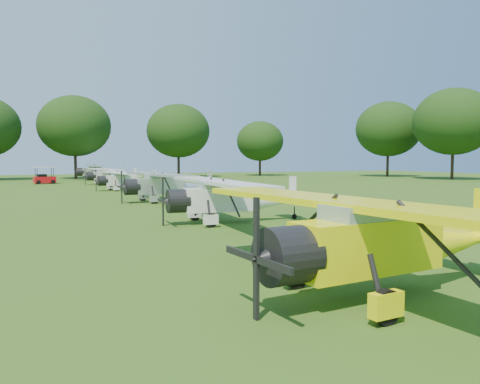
{
  "coord_description": "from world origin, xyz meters",
  "views": [
    {
      "loc": [
        -7.15,
        -20.34,
        3.01
      ],
      "look_at": [
        1.86,
        0.78,
        1.4
      ],
      "focal_mm": 35.0,
      "sensor_mm": 36.0,
      "label": 1
    }
  ],
  "objects_px": {
    "aircraft_3": "(230,195)",
    "aircraft_4": "(167,183)",
    "aircraft_2": "(386,235)",
    "aircraft_5": "(126,179)",
    "aircraft_6": "(110,174)",
    "golf_cart": "(44,178)",
    "aircraft_7": "(99,170)"
  },
  "relations": [
    {
      "from": "aircraft_3",
      "to": "aircraft_4",
      "type": "bearing_deg",
      "value": 91.95
    },
    {
      "from": "aircraft_4",
      "to": "aircraft_2",
      "type": "bearing_deg",
      "value": -98.33
    },
    {
      "from": "aircraft_3",
      "to": "aircraft_5",
      "type": "distance_m",
      "value": 25.63
    },
    {
      "from": "aircraft_4",
      "to": "aircraft_6",
      "type": "xyz_separation_m",
      "value": [
        -0.54,
        25.2,
        -0.1
      ]
    },
    {
      "from": "aircraft_4",
      "to": "aircraft_5",
      "type": "height_order",
      "value": "aircraft_4"
    },
    {
      "from": "aircraft_4",
      "to": "aircraft_5",
      "type": "bearing_deg",
      "value": 87.37
    },
    {
      "from": "aircraft_3",
      "to": "aircraft_6",
      "type": "height_order",
      "value": "aircraft_3"
    },
    {
      "from": "aircraft_4",
      "to": "golf_cart",
      "type": "xyz_separation_m",
      "value": [
        -7.88,
        29.61,
        -0.6
      ]
    },
    {
      "from": "aircraft_5",
      "to": "aircraft_3",
      "type": "bearing_deg",
      "value": -95.25
    },
    {
      "from": "aircraft_2",
      "to": "aircraft_4",
      "type": "height_order",
      "value": "aircraft_2"
    },
    {
      "from": "aircraft_7",
      "to": "aircraft_2",
      "type": "bearing_deg",
      "value": -89.17
    },
    {
      "from": "aircraft_3",
      "to": "aircraft_2",
      "type": "bearing_deg",
      "value": -93.97
    },
    {
      "from": "aircraft_6",
      "to": "aircraft_7",
      "type": "height_order",
      "value": "aircraft_7"
    },
    {
      "from": "aircraft_5",
      "to": "golf_cart",
      "type": "relative_size",
      "value": 3.72
    },
    {
      "from": "aircraft_2",
      "to": "aircraft_3",
      "type": "bearing_deg",
      "value": 78.15
    },
    {
      "from": "aircraft_7",
      "to": "golf_cart",
      "type": "height_order",
      "value": "aircraft_7"
    },
    {
      "from": "aircraft_7",
      "to": "aircraft_4",
      "type": "bearing_deg",
      "value": -87.88
    },
    {
      "from": "aircraft_6",
      "to": "aircraft_2",
      "type": "bearing_deg",
      "value": -99.67
    },
    {
      "from": "aircraft_5",
      "to": "aircraft_7",
      "type": "distance_m",
      "value": 25.4
    },
    {
      "from": "aircraft_2",
      "to": "aircraft_6",
      "type": "bearing_deg",
      "value": 83.17
    },
    {
      "from": "aircraft_5",
      "to": "golf_cart",
      "type": "height_order",
      "value": "golf_cart"
    },
    {
      "from": "golf_cart",
      "to": "aircraft_7",
      "type": "bearing_deg",
      "value": 39.56
    },
    {
      "from": "aircraft_2",
      "to": "golf_cart",
      "type": "height_order",
      "value": "aircraft_2"
    },
    {
      "from": "aircraft_6",
      "to": "aircraft_7",
      "type": "bearing_deg",
      "value": 80.03
    },
    {
      "from": "aircraft_3",
      "to": "aircraft_4",
      "type": "xyz_separation_m",
      "value": [
        -0.01,
        12.03,
        0.0
      ]
    },
    {
      "from": "aircraft_2",
      "to": "aircraft_7",
      "type": "height_order",
      "value": "aircraft_7"
    },
    {
      "from": "golf_cart",
      "to": "aircraft_4",
      "type": "bearing_deg",
      "value": -86.45
    },
    {
      "from": "aircraft_3",
      "to": "aircraft_6",
      "type": "relative_size",
      "value": 1.08
    },
    {
      "from": "aircraft_6",
      "to": "golf_cart",
      "type": "height_order",
      "value": "golf_cart"
    },
    {
      "from": "aircraft_5",
      "to": "aircraft_7",
      "type": "relative_size",
      "value": 0.83
    },
    {
      "from": "aircraft_2",
      "to": "aircraft_5",
      "type": "height_order",
      "value": "aircraft_2"
    },
    {
      "from": "aircraft_4",
      "to": "aircraft_7",
      "type": "height_order",
      "value": "aircraft_7"
    }
  ]
}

